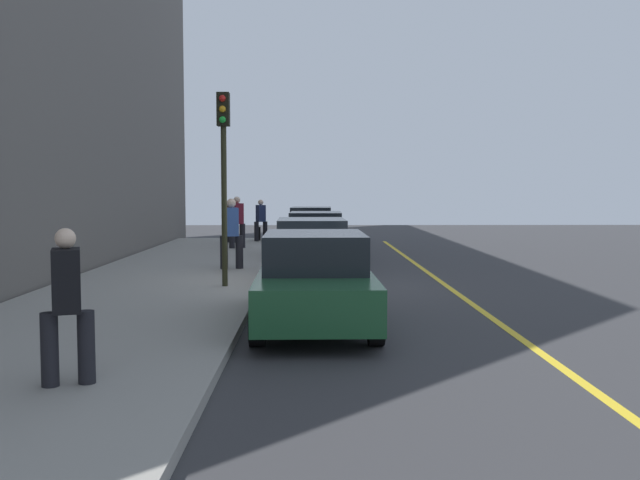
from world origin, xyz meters
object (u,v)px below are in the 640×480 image
object	(u,v)px
pedestrian_blue_coat	(232,231)
parked_car_green	(315,280)
parked_car_black	(316,236)
traffic_light_pole	(224,155)
pedestrian_black_coat	(67,302)
rolling_suitcase	(258,234)
pedestrian_brown_coat	(231,219)
parked_car_white	(312,251)
pedestrian_navy_coat	(261,219)
pedestrian_burgundy_coat	(237,221)
parked_car_charcoal	(311,226)

from	to	relation	value
pedestrian_blue_coat	parked_car_green	bearing A→B (deg)	16.81
parked_car_black	traffic_light_pole	world-z (taller)	traffic_light_pole
pedestrian_black_coat	rolling_suitcase	size ratio (longest dim) A/B	1.84
parked_car_green	rolling_suitcase	distance (m)	17.65
pedestrian_brown_coat	traffic_light_pole	size ratio (longest dim) A/B	0.41
pedestrian_brown_coat	parked_car_white	bearing A→B (deg)	16.37
pedestrian_blue_coat	pedestrian_navy_coat	world-z (taller)	pedestrian_blue_coat
parked_car_white	pedestrian_black_coat	xyz separation A→B (m)	(9.47, -2.57, 0.28)
pedestrian_brown_coat	pedestrian_black_coat	size ratio (longest dim) A/B	1.02
rolling_suitcase	pedestrian_burgundy_coat	bearing A→B (deg)	-6.50
pedestrian_black_coat	rolling_suitcase	bearing A→B (deg)	179.01
traffic_light_pole	rolling_suitcase	distance (m)	13.99
pedestrian_burgundy_coat	pedestrian_brown_coat	bearing A→B (deg)	-168.73
parked_car_black	pedestrian_black_coat	xyz separation A→B (m)	(14.69, -2.70, 0.28)
pedestrian_burgundy_coat	parked_car_black	bearing A→B (deg)	43.31
parked_car_black	pedestrian_brown_coat	distance (m)	6.43
pedestrian_burgundy_coat	parked_car_white	bearing A→B (deg)	17.94
parked_car_charcoal	parked_car_white	size ratio (longest dim) A/B	0.96
parked_car_black	rolling_suitcase	xyz separation A→B (m)	(-6.74, -2.33, -0.33)
pedestrian_black_coat	traffic_light_pole	size ratio (longest dim) A/B	0.41
pedestrian_navy_coat	pedestrian_brown_coat	xyz separation A→B (m)	(0.80, -1.11, 0.02)
parked_car_green	pedestrian_black_coat	world-z (taller)	pedestrian_black_coat
pedestrian_blue_coat	pedestrian_navy_coat	xyz separation A→B (m)	(-10.00, 0.04, -0.09)
parked_car_black	pedestrian_burgundy_coat	size ratio (longest dim) A/B	2.30
parked_car_charcoal	parked_car_white	xyz separation A→B (m)	(11.64, 0.02, 0.00)
pedestrian_navy_coat	pedestrian_brown_coat	world-z (taller)	pedestrian_brown_coat
parked_car_charcoal	traffic_light_pole	world-z (taller)	traffic_light_pole
parked_car_charcoal	pedestrian_blue_coat	size ratio (longest dim) A/B	2.35
pedestrian_blue_coat	pedestrian_navy_coat	distance (m)	10.00
parked_car_charcoal	pedestrian_black_coat	bearing A→B (deg)	-6.89
pedestrian_burgundy_coat	rolling_suitcase	distance (m)	3.90
parked_car_charcoal	rolling_suitcase	bearing A→B (deg)	-98.25
pedestrian_black_coat	rolling_suitcase	world-z (taller)	pedestrian_black_coat
parked_car_green	pedestrian_blue_coat	distance (m)	7.41
traffic_light_pole	parked_car_green	bearing A→B (deg)	27.06
pedestrian_navy_coat	parked_car_white	bearing A→B (deg)	10.04
pedestrian_blue_coat	traffic_light_pole	world-z (taller)	traffic_light_pole
pedestrian_burgundy_coat	rolling_suitcase	xyz separation A→B (m)	(-3.81, 0.43, -0.70)
parked_car_green	pedestrian_burgundy_coat	bearing A→B (deg)	-168.88
parked_car_charcoal	pedestrian_burgundy_coat	xyz separation A→B (m)	(3.49, -2.62, 0.36)
parked_car_charcoal	pedestrian_brown_coat	size ratio (longest dim) A/B	2.53
parked_car_charcoal	pedestrian_brown_coat	distance (m)	3.27
parked_car_charcoal	parked_car_black	bearing A→B (deg)	1.32
traffic_light_pole	rolling_suitcase	xyz separation A→B (m)	(-13.75, -0.34, -2.52)
pedestrian_blue_coat	pedestrian_brown_coat	distance (m)	9.26
pedestrian_black_coat	pedestrian_blue_coat	bearing A→B (deg)	177.47
parked_car_charcoal	pedestrian_navy_coat	distance (m)	2.05
parked_car_green	rolling_suitcase	world-z (taller)	parked_car_green
parked_car_green	parked_car_black	bearing A→B (deg)	179.60
parked_car_black	parked_car_green	distance (m)	10.76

